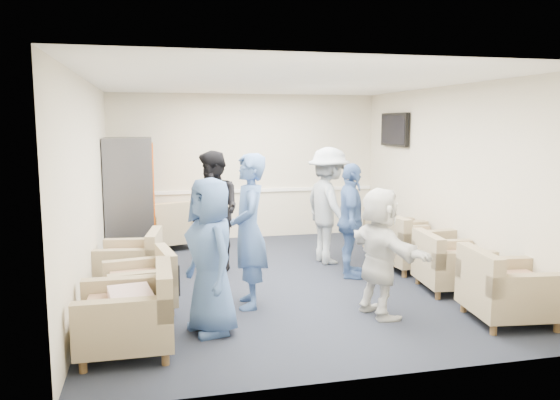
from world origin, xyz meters
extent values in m
plane|color=black|center=(0.00, 0.00, 0.00)|extent=(6.00, 6.00, 0.00)
plane|color=white|center=(0.00, 0.00, 2.70)|extent=(6.00, 6.00, 0.00)
cube|color=beige|center=(0.00, 3.00, 1.35)|extent=(5.00, 0.02, 2.70)
cube|color=beige|center=(0.00, -3.00, 1.35)|extent=(5.00, 0.02, 2.70)
cube|color=beige|center=(-2.50, 0.00, 1.35)|extent=(0.02, 6.00, 2.70)
cube|color=beige|center=(2.50, 0.00, 1.35)|extent=(0.02, 6.00, 2.70)
cube|color=white|center=(0.00, 2.98, 0.90)|extent=(4.98, 0.04, 0.06)
cube|color=black|center=(2.44, 1.80, 2.05)|extent=(0.07, 1.00, 0.58)
cube|color=black|center=(2.40, 1.80, 2.05)|extent=(0.01, 0.92, 0.50)
cube|color=#515159|center=(2.48, 1.80, 1.90)|extent=(0.04, 0.10, 0.25)
cube|color=#907E5D|center=(-2.01, -1.98, 0.27)|extent=(0.87, 0.87, 0.29)
cube|color=#9E7357|center=(-2.01, -1.98, 0.46)|extent=(0.61, 0.57, 0.10)
cube|color=#907E5D|center=(-1.65, -1.98, 0.61)|extent=(0.15, 0.87, 0.41)
cube|color=#907E5D|center=(-1.91, -0.82, 0.23)|extent=(0.86, 0.86, 0.25)
cube|color=#9E7357|center=(-1.91, -0.82, 0.40)|extent=(0.59, 0.56, 0.09)
cube|color=#907E5D|center=(-1.60, -0.77, 0.53)|extent=(0.24, 0.76, 0.35)
cube|color=#907E5D|center=(-2.06, 0.22, 0.24)|extent=(0.89, 0.89, 0.26)
cube|color=#9E7357|center=(-2.06, 0.22, 0.42)|extent=(0.61, 0.58, 0.09)
cube|color=#907E5D|center=(-1.73, 0.18, 0.56)|extent=(0.24, 0.80, 0.37)
cube|color=#907E5D|center=(2.03, -2.09, 0.26)|extent=(0.96, 0.96, 0.28)
cube|color=#9E7357|center=(2.03, -2.09, 0.46)|extent=(0.66, 0.62, 0.10)
cube|color=#907E5D|center=(1.68, -2.04, 0.61)|extent=(0.24, 0.87, 0.40)
cube|color=#907E5D|center=(2.03, -0.93, 0.25)|extent=(0.89, 0.89, 0.27)
cube|color=#9E7357|center=(2.03, -0.93, 0.43)|extent=(0.62, 0.58, 0.10)
cube|color=#907E5D|center=(1.70, -0.89, 0.57)|extent=(0.22, 0.82, 0.38)
cube|color=#907E5D|center=(2.03, 0.16, 0.27)|extent=(0.96, 0.96, 0.29)
cube|color=#9E7357|center=(2.03, 0.16, 0.47)|extent=(0.66, 0.62, 0.10)
cube|color=#907E5D|center=(1.67, 0.13, 0.62)|extent=(0.22, 0.89, 0.42)
cube|color=#907E5D|center=(2.02, 0.77, 0.25)|extent=(0.93, 0.93, 0.27)
cube|color=#9E7357|center=(2.02, 0.77, 0.44)|extent=(0.64, 0.61, 0.10)
cube|color=#907E5D|center=(1.68, 0.82, 0.59)|extent=(0.24, 0.84, 0.39)
cube|color=#907E5D|center=(-1.55, 2.44, 0.27)|extent=(1.14, 1.14, 0.29)
cube|color=#9E7357|center=(-1.55, 2.44, 0.47)|extent=(0.75, 0.78, 0.11)
cube|color=#907E5D|center=(-1.42, 2.09, 0.63)|extent=(0.89, 0.44, 0.42)
cube|color=#515159|center=(-2.10, 2.21, 0.96)|extent=(0.76, 0.91, 1.93)
cube|color=#F63405|center=(-1.71, 2.21, 1.06)|extent=(0.02, 0.78, 1.54)
cube|color=black|center=(-1.71, 2.21, 0.25)|extent=(0.02, 0.46, 0.12)
cube|color=black|center=(-1.59, -0.30, 0.20)|extent=(0.32, 0.26, 0.40)
sphere|color=black|center=(-1.59, -0.30, 0.38)|extent=(0.20, 0.20, 0.20)
cube|color=beige|center=(-1.96, -1.98, 0.53)|extent=(0.45, 0.55, 0.14)
imported|color=#3F5F99|center=(-1.16, -1.64, 0.81)|extent=(0.73, 0.91, 1.62)
imported|color=#3F5F99|center=(-0.64, -0.92, 0.91)|extent=(0.50, 0.70, 1.82)
imported|color=black|center=(-0.86, 0.79, 0.88)|extent=(1.04, 1.09, 1.77)
imported|color=beige|center=(0.91, 0.82, 0.90)|extent=(0.84, 1.25, 1.80)
imported|color=#3F5F99|center=(0.96, -0.02, 0.81)|extent=(0.66, 1.02, 1.61)
imported|color=silver|center=(0.73, -1.58, 0.73)|extent=(0.69, 1.41, 1.46)
camera|label=1|loc=(-1.72, -7.11, 2.16)|focal=35.00mm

